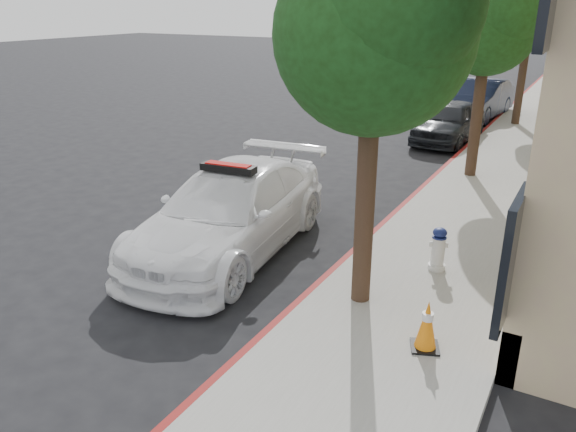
% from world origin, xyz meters
% --- Properties ---
extents(ground, '(120.00, 120.00, 0.00)m').
position_xyz_m(ground, '(0.00, 0.00, 0.00)').
color(ground, black).
rests_on(ground, ground).
extents(sidewalk, '(3.20, 50.00, 0.15)m').
position_xyz_m(sidewalk, '(3.60, 10.00, 0.07)').
color(sidewalk, gray).
rests_on(sidewalk, ground).
extents(curb_strip, '(0.12, 50.00, 0.15)m').
position_xyz_m(curb_strip, '(2.06, 10.00, 0.07)').
color(curb_strip, maroon).
rests_on(curb_strip, ground).
extents(tree_near, '(2.92, 2.82, 5.62)m').
position_xyz_m(tree_near, '(2.93, -2.01, 4.27)').
color(tree_near, black).
rests_on(tree_near, sidewalk).
extents(tree_mid, '(2.77, 2.64, 5.43)m').
position_xyz_m(tree_mid, '(2.93, 5.99, 4.16)').
color(tree_mid, black).
rests_on(tree_mid, sidewalk).
extents(tree_far, '(3.10, 3.00, 5.81)m').
position_xyz_m(tree_far, '(2.93, 13.99, 4.39)').
color(tree_far, black).
rests_on(tree_far, sidewalk).
extents(police_car, '(2.88, 5.89, 1.80)m').
position_xyz_m(police_car, '(-0.20, -1.19, 0.83)').
color(police_car, white).
rests_on(police_car, ground).
extents(parked_car_mid, '(1.92, 4.35, 1.45)m').
position_xyz_m(parked_car_mid, '(1.20, 10.23, 0.73)').
color(parked_car_mid, black).
rests_on(parked_car_mid, ground).
extents(parked_car_far, '(2.16, 5.03, 1.61)m').
position_xyz_m(parked_car_far, '(1.20, 15.07, 0.81)').
color(parked_car_far, black).
rests_on(parked_car_far, ground).
extents(fire_hydrant, '(0.34, 0.31, 0.80)m').
position_xyz_m(fire_hydrant, '(3.69, -0.33, 0.54)').
color(fire_hydrant, silver).
rests_on(fire_hydrant, sidewalk).
extents(traffic_cone, '(0.50, 0.50, 0.74)m').
position_xyz_m(traffic_cone, '(4.22, -2.86, 0.52)').
color(traffic_cone, black).
rests_on(traffic_cone, sidewalk).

